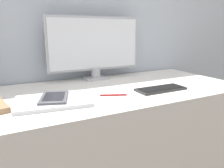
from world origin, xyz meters
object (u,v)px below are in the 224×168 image
object	(u,v)px
laptop	(53,101)
ereader	(54,97)
monitor	(95,46)
keyboard	(161,89)
pen	(113,95)

from	to	relation	value
laptop	ereader	bearing A→B (deg)	51.40
monitor	keyboard	xyz separation A→B (m)	(0.20, -0.42, -0.21)
monitor	pen	xyz separation A→B (m)	(-0.07, -0.39, -0.21)
monitor	ereader	bearing A→B (deg)	-134.60
keyboard	laptop	size ratio (longest dim) A/B	0.80
ereader	pen	bearing A→B (deg)	-7.87
laptop	pen	size ratio (longest dim) A/B	2.71
monitor	keyboard	bearing A→B (deg)	-64.04
monitor	laptop	size ratio (longest dim) A/B	1.81
laptop	pen	world-z (taller)	laptop
laptop	keyboard	bearing A→B (deg)	-4.81
monitor	pen	bearing A→B (deg)	-100.46
keyboard	monitor	bearing A→B (deg)	115.96
monitor	laptop	world-z (taller)	monitor
ereader	laptop	bearing A→B (deg)	-128.60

